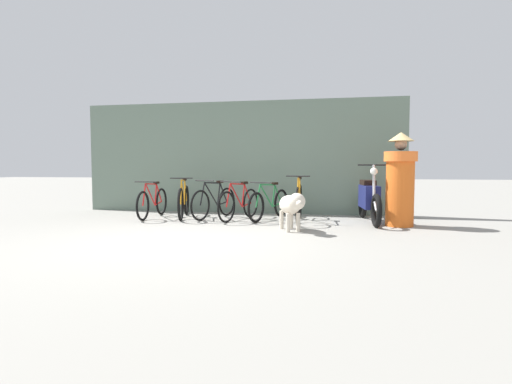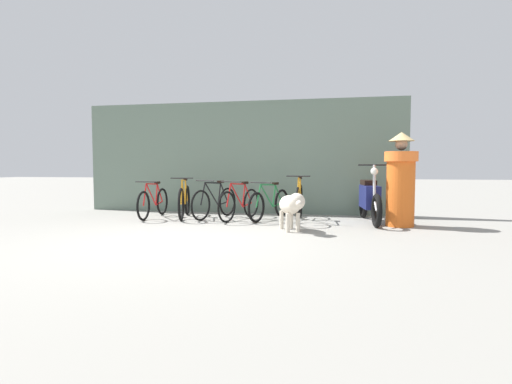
{
  "view_description": "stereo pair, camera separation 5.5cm",
  "coord_description": "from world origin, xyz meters",
  "views": [
    {
      "loc": [
        2.18,
        -5.63,
        1.11
      ],
      "look_at": [
        0.86,
        1.31,
        0.65
      ],
      "focal_mm": 28.0,
      "sensor_mm": 36.0,
      "label": 1
    },
    {
      "loc": [
        2.24,
        -5.62,
        1.11
      ],
      "look_at": [
        0.86,
        1.31,
        0.65
      ],
      "focal_mm": 28.0,
      "sensor_mm": 36.0,
      "label": 2
    }
  ],
  "objects": [
    {
      "name": "stray_dog",
      "position": [
        1.51,
        1.11,
        0.45
      ],
      "size": [
        0.61,
        1.08,
        0.67
      ],
      "rotation": [
        0.0,
        0.0,
        5.12
      ],
      "color": "beige",
      "rests_on": "ground"
    },
    {
      "name": "bicycle_3",
      "position": [
        0.31,
        2.34,
        0.34
      ],
      "size": [
        0.59,
        1.53,
        0.81
      ],
      "rotation": [
        0.0,
        0.0,
        -1.88
      ],
      "color": "black",
      "rests_on": "ground"
    },
    {
      "name": "bicycle_2",
      "position": [
        -0.27,
        2.51,
        0.34
      ],
      "size": [
        0.6,
        1.54,
        0.82
      ],
      "rotation": [
        0.0,
        0.0,
        -1.89
      ],
      "color": "black",
      "rests_on": "ground"
    },
    {
      "name": "motorcycle",
      "position": [
        2.91,
        2.49,
        0.46
      ],
      "size": [
        0.58,
        2.01,
        1.14
      ],
      "rotation": [
        0.0,
        0.0,
        -1.47
      ],
      "color": "black",
      "rests_on": "ground"
    },
    {
      "name": "bicycle_4",
      "position": [
        0.92,
        2.51,
        0.33
      ],
      "size": [
        0.66,
        1.6,
        0.79
      ],
      "rotation": [
        0.0,
        0.0,
        -1.92
      ],
      "color": "black",
      "rests_on": "ground"
    },
    {
      "name": "bicycle_5",
      "position": [
        1.53,
        2.42,
        0.39
      ],
      "size": [
        0.46,
        1.76,
        0.93
      ],
      "rotation": [
        0.0,
        0.0,
        -1.54
      ],
      "color": "black",
      "rests_on": "ground"
    },
    {
      "name": "ground_plane",
      "position": [
        0.0,
        0.0,
        0.0
      ],
      "size": [
        60.0,
        60.0,
        0.0
      ],
      "primitive_type": "plane",
      "color": "gray"
    },
    {
      "name": "person_in_robes",
      "position": [
        3.42,
        2.08,
        0.86
      ],
      "size": [
        0.84,
        0.84,
        1.73
      ],
      "rotation": [
        0.0,
        0.0,
        2.4
      ],
      "color": "orange",
      "rests_on": "ground"
    },
    {
      "name": "shop_wall_back",
      "position": [
        0.0,
        3.65,
        1.31
      ],
      "size": [
        7.64,
        0.2,
        2.63
      ],
      "color": "slate",
      "rests_on": "ground"
    },
    {
      "name": "bicycle_0",
      "position": [
        -1.6,
        2.35,
        0.33
      ],
      "size": [
        0.46,
        1.64,
        0.8
      ],
      "rotation": [
        0.0,
        0.0,
        -1.51
      ],
      "color": "black",
      "rests_on": "ground"
    },
    {
      "name": "bicycle_1",
      "position": [
        -0.94,
        2.45,
        0.36
      ],
      "size": [
        0.55,
        1.66,
        0.87
      ],
      "rotation": [
        0.0,
        0.0,
        -1.32
      ],
      "color": "black",
      "rests_on": "ground"
    }
  ]
}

